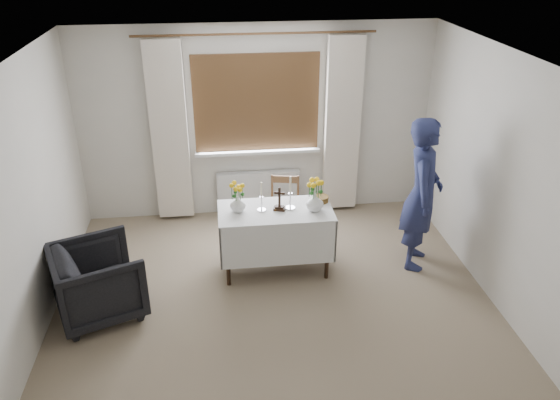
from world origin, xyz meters
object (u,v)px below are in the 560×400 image
at_px(altar_table, 276,240).
at_px(wooden_cross, 279,199).
at_px(person, 422,194).
at_px(flower_vase_left, 238,204).
at_px(armchair, 98,281).
at_px(wooden_chair, 284,211).
at_px(flower_vase_right, 315,202).

height_order(altar_table, wooden_cross, wooden_cross).
bearing_deg(altar_table, person, -1.15).
relative_size(altar_table, flower_vase_left, 7.02).
bearing_deg(flower_vase_left, armchair, -157.81).
height_order(armchair, person, person).
height_order(altar_table, person, person).
height_order(altar_table, wooden_chair, wooden_chair).
bearing_deg(person, wooden_chair, 86.31).
bearing_deg(flower_vase_right, altar_table, 172.03).
bearing_deg(altar_table, wooden_cross, 0.86).
bearing_deg(armchair, flower_vase_left, -89.38).
bearing_deg(flower_vase_left, wooden_cross, -2.73).
distance_m(wooden_cross, flower_vase_right, 0.38).
height_order(armchair, flower_vase_left, flower_vase_left).
bearing_deg(wooden_chair, wooden_cross, -90.60).
xyz_separation_m(wooden_chair, armchair, (-2.00, -1.19, -0.03)).
relative_size(wooden_cross, flower_vase_left, 1.52).
height_order(wooden_chair, flower_vase_right, flower_vase_right).
height_order(wooden_chair, flower_vase_left, flower_vase_left).
bearing_deg(flower_vase_right, wooden_cross, 170.99).
relative_size(altar_table, wooden_chair, 1.53).
relative_size(armchair, flower_vase_right, 4.14).
height_order(altar_table, armchair, altar_table).
xyz_separation_m(altar_table, wooden_cross, (0.04, 0.00, 0.51)).
bearing_deg(wooden_cross, armchair, -146.89).
height_order(altar_table, flower_vase_left, flower_vase_left).
relative_size(wooden_cross, flower_vase_right, 1.36).
height_order(person, flower_vase_right, person).
height_order(wooden_chair, wooden_cross, wooden_cross).
bearing_deg(flower_vase_left, wooden_chair, 46.66).
bearing_deg(wooden_cross, altar_table, -162.68).
xyz_separation_m(altar_table, armchair, (-1.82, -0.56, -0.01)).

